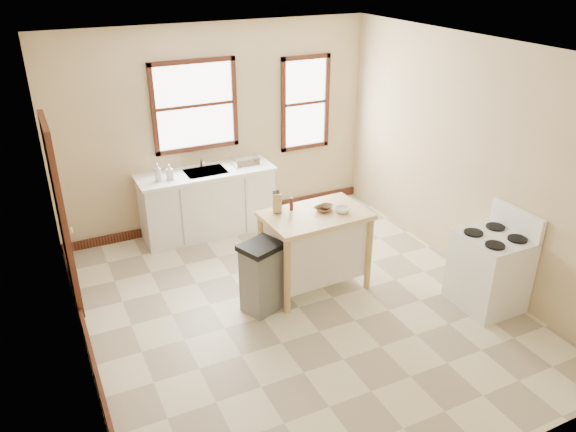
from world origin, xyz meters
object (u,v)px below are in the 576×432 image
object	(u,v)px
pepper_grinder	(291,204)
bowl_b	(327,207)
knife_block	(277,204)
soap_bottle_b	(170,172)
gas_stove	(491,260)
bowl_a	(323,209)
dish_rack	(245,162)
soap_bottle_a	(158,172)
bowl_c	(343,210)
kitchen_island	(315,250)
trash_bin	(261,277)

from	to	relation	value
pepper_grinder	bowl_b	xyz separation A→B (m)	(0.38, -0.13, -0.06)
knife_block	soap_bottle_b	bearing A→B (deg)	137.58
soap_bottle_b	gas_stove	bearing A→B (deg)	-33.26
pepper_grinder	bowl_a	xyz separation A→B (m)	(0.31, -0.19, -0.05)
dish_rack	pepper_grinder	bearing A→B (deg)	-109.19
soap_bottle_b	dish_rack	size ratio (longest dim) A/B	0.56
dish_rack	bowl_b	size ratio (longest dim) A/B	2.48
soap_bottle_a	dish_rack	distance (m)	1.23
soap_bottle_b	bowl_a	distance (m)	2.21
dish_rack	bowl_a	xyz separation A→B (m)	(0.20, -1.86, 0.02)
pepper_grinder	bowl_c	world-z (taller)	pepper_grinder
knife_block	bowl_a	xyz separation A→B (m)	(0.48, -0.20, -0.08)
bowl_a	gas_stove	bearing A→B (deg)	-39.09
knife_block	gas_stove	world-z (taller)	knife_block
kitchen_island	bowl_c	xyz separation A→B (m)	(0.28, -0.11, 0.51)
pepper_grinder	trash_bin	xyz separation A→B (m)	(-0.54, -0.36, -0.62)
dish_rack	bowl_c	xyz separation A→B (m)	(0.38, -1.98, 0.02)
bowl_a	gas_stove	world-z (taller)	gas_stove
bowl_c	dish_rack	bearing A→B (deg)	100.80
dish_rack	gas_stove	distance (m)	3.48
soap_bottle_a	bowl_b	size ratio (longest dim) A/B	1.61
soap_bottle_b	pepper_grinder	distance (m)	1.88
soap_bottle_a	trash_bin	bearing A→B (deg)	-63.72
bowl_c	bowl_b	bearing A→B (deg)	122.18
trash_bin	pepper_grinder	bearing A→B (deg)	13.21
bowl_c	gas_stove	bearing A→B (deg)	-39.82
soap_bottle_a	trash_bin	distance (m)	2.16
knife_block	pepper_grinder	bearing A→B (deg)	14.99
kitchen_island	bowl_b	distance (m)	0.53
bowl_b	trash_bin	size ratio (longest dim) A/B	0.18
soap_bottle_a	knife_block	bearing A→B (deg)	-49.30
soap_bottle_b	dish_rack	world-z (taller)	soap_bottle_b
gas_stove	pepper_grinder	bearing A→B (deg)	142.24
soap_bottle_b	trash_bin	bearing A→B (deg)	-63.65
dish_rack	knife_block	size ratio (longest dim) A/B	1.81
kitchen_island	bowl_b	bearing A→B (deg)	17.84
soap_bottle_b	bowl_b	distance (m)	2.21
soap_bottle_b	knife_block	world-z (taller)	knife_block
knife_block	trash_bin	size ratio (longest dim) A/B	0.24
kitchen_island	gas_stove	world-z (taller)	gas_stove
knife_block	bowl_c	world-z (taller)	knife_block
dish_rack	kitchen_island	world-z (taller)	dish_rack
gas_stove	bowl_c	bearing A→B (deg)	140.18
bowl_a	trash_bin	size ratio (longest dim) A/B	0.24
kitchen_island	gas_stove	bearing A→B (deg)	-39.02
bowl_b	trash_bin	xyz separation A→B (m)	(-0.92, -0.23, -0.56)
kitchen_island	bowl_a	size ratio (longest dim) A/B	6.07
soap_bottle_a	bowl_a	bearing A→B (deg)	-41.56
soap_bottle_a	trash_bin	size ratio (longest dim) A/B	0.29
dish_rack	gas_stove	xyz separation A→B (m)	(1.65, -3.04, -0.40)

